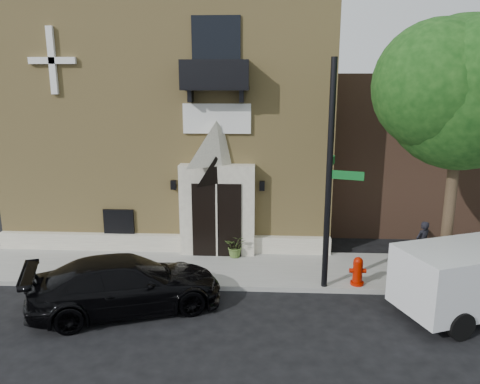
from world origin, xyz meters
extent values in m
plane|color=black|center=(0.00, 0.00, 0.00)|extent=(120.00, 120.00, 0.00)
cube|color=gray|center=(1.00, 1.50, 0.07)|extent=(42.00, 3.00, 0.15)
cube|color=tan|center=(-3.00, 8.00, 4.50)|extent=(12.00, 10.00, 9.00)
cube|color=black|center=(-3.00, 8.00, 9.15)|extent=(12.20, 10.20, 0.30)
cube|color=#ECE5CC|center=(-3.00, 2.88, 0.45)|extent=(12.00, 0.30, 0.60)
cube|color=#ECE5CC|center=(-1.00, 2.75, 1.75)|extent=(2.60, 0.55, 3.20)
pyramid|color=#ECE5CC|center=(-1.00, 2.75, 4.10)|extent=(2.60, 0.55, 1.50)
cube|color=black|center=(-1.00, 2.46, 1.45)|extent=(1.70, 0.06, 2.60)
cube|color=#ECE5CC|center=(-1.00, 2.42, 1.45)|extent=(0.06, 0.04, 2.60)
cube|color=white|center=(-1.00, 2.94, 4.90)|extent=(2.30, 0.10, 1.00)
cube|color=black|center=(-1.00, 2.55, 5.90)|extent=(2.20, 0.90, 0.10)
cube|color=black|center=(-1.00, 2.12, 6.35)|extent=(2.20, 0.06, 0.90)
cube|color=black|center=(-2.05, 2.55, 6.35)|extent=(0.06, 0.90, 0.90)
cube|color=black|center=(0.05, 2.55, 6.35)|extent=(0.06, 0.90, 0.90)
cube|color=black|center=(-1.00, 2.97, 7.10)|extent=(1.60, 0.08, 2.20)
cube|color=white|center=(-6.50, 2.92, 6.80)|extent=(0.22, 0.14, 2.20)
cube|color=white|center=(-6.50, 2.92, 6.80)|extent=(1.60, 0.14, 0.22)
cube|color=black|center=(-4.60, 2.95, 1.15)|extent=(1.10, 0.10, 1.00)
cube|color=#D85C13|center=(-4.60, 2.98, 1.15)|extent=(0.85, 0.06, 0.75)
cube|color=black|center=(-2.55, 2.88, 2.60)|extent=(0.18, 0.18, 0.32)
cube|color=black|center=(0.55, 2.88, 2.60)|extent=(0.18, 0.18, 0.32)
cylinder|color=#38281C|center=(6.00, 0.45, 2.25)|extent=(0.32, 0.32, 4.20)
sphere|color=#10370F|center=(6.00, 0.45, 5.82)|extent=(4.20, 4.20, 4.20)
sphere|color=#10370F|center=(5.30, 0.25, 6.02)|extent=(3.57, 3.57, 3.57)
imported|color=black|center=(-3.11, -1.28, 0.75)|extent=(5.58, 3.77, 1.50)
cylinder|color=black|center=(5.45, -2.36, 0.36)|extent=(0.76, 0.48, 0.72)
cylinder|color=black|center=(4.80, -0.67, 0.36)|extent=(0.76, 0.48, 0.72)
cylinder|color=black|center=(2.46, 0.20, 3.47)|extent=(0.18, 0.18, 6.64)
cube|color=#0F5F22|center=(2.94, 0.06, 3.58)|extent=(0.92, 0.29, 0.24)
cube|color=#0F5F22|center=(2.60, 0.68, 3.86)|extent=(0.29, 0.92, 0.24)
cylinder|color=#A01100|center=(3.47, 0.35, 0.19)|extent=(0.40, 0.40, 0.09)
cylinder|color=#A01100|center=(3.47, 0.35, 0.54)|extent=(0.29, 0.29, 0.61)
sphere|color=#A01100|center=(3.47, 0.35, 0.88)|extent=(0.29, 0.29, 0.29)
cylinder|color=#A01100|center=(3.47, 0.35, 0.59)|extent=(0.50, 0.13, 0.13)
imported|color=#516E2F|center=(-0.34, 2.41, 0.56)|extent=(0.78, 0.69, 0.81)
imported|color=black|center=(5.89, 2.06, 0.90)|extent=(0.65, 0.59, 1.50)
camera|label=1|loc=(0.62, -12.91, 6.23)|focal=35.00mm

